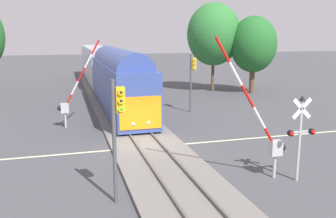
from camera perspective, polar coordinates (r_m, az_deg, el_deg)
ground_plane at (r=22.05m, az=-3.19°, el=-5.98°), size 220.00×220.00×0.00m
road_centre_stripe at (r=22.04m, az=-3.19°, el=-5.97°), size 44.00×0.20×0.01m
railway_track at (r=22.02m, az=-3.19°, el=-5.74°), size 4.40×80.00×0.32m
commuter_train at (r=42.56m, az=-9.73°, el=6.18°), size 3.04×42.41×5.16m
crossing_gate_near at (r=17.38m, az=15.46°, el=-3.91°), size 3.73×0.40×6.57m
crossing_signal_mast at (r=17.46m, az=20.02°, el=-3.07°), size 1.36×0.44×3.98m
crossing_gate_far at (r=27.18m, az=-15.27°, el=1.40°), size 3.19×0.40×6.29m
traffic_signal_far_side at (r=31.40m, az=3.84°, el=5.50°), size 0.53×0.38×4.99m
traffic_signal_median at (r=14.18m, az=-7.92°, el=-1.96°), size 0.53×0.38×4.98m
maple_right_background at (r=43.09m, az=13.23°, el=9.79°), size 5.20×5.20×8.76m
oak_far_right at (r=43.82m, az=7.16°, el=11.50°), size 6.26×6.26×10.32m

